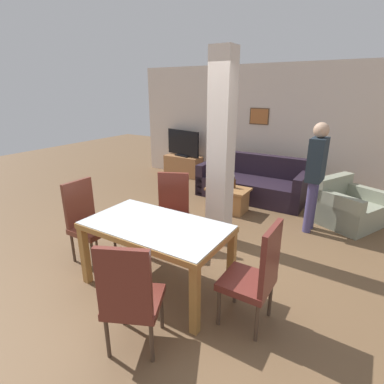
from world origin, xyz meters
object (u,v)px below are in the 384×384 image
object	(u,v)px
tv_screen	(183,144)
standing_person	(316,170)
dining_chair_far_left	(172,209)
tv_stand	(183,166)
dining_table	(156,238)
dining_chair_near_right	(130,296)
sofa	(252,184)
armchair	(346,208)
coffee_table	(228,199)
dining_chair_head_left	(87,219)
bottle	(234,183)
dining_chair_head_right	(256,274)

from	to	relation	value
tv_screen	standing_person	bearing A→B (deg)	167.93
dining_chair_far_left	tv_stand	bearing A→B (deg)	-83.44
dining_table	dining_chair_near_right	distance (m)	0.94
dining_table	tv_stand	bearing A→B (deg)	119.80
sofa	armchair	bearing A→B (deg)	167.40
dining_table	coffee_table	world-z (taller)	dining_table
dining_table	sofa	xyz separation A→B (m)	(-0.17, 3.43, -0.32)
dining_chair_near_right	sofa	size ratio (longest dim) A/B	0.49
dining_table	sofa	bearing A→B (deg)	92.81
dining_chair_head_left	dining_chair_near_right	xyz separation A→B (m)	(1.55, -0.85, 0.00)
tv_stand	tv_screen	xyz separation A→B (m)	(0.00, 0.00, 0.59)
coffee_table	tv_stand	distance (m)	2.57
dining_table	tv_stand	xyz separation A→B (m)	(-2.33, 4.06, -0.35)
dining_table	tv_stand	size ratio (longest dim) A/B	1.62
armchair	bottle	world-z (taller)	armchair
dining_chair_near_right	bottle	distance (m)	3.47
coffee_table	standing_person	xyz separation A→B (m)	(1.47, -0.05, 0.77)
dining_table	bottle	size ratio (longest dim) A/B	6.91
dining_chair_head_right	coffee_table	xyz separation A→B (m)	(-1.46, 2.50, -0.34)
dining_chair_head_right	dining_chair_near_right	xyz separation A→B (m)	(-0.77, -0.85, 0.00)
dining_table	tv_screen	size ratio (longest dim) A/B	1.51
dining_chair_head_left	tv_screen	bearing A→B (deg)	-163.94
armchair	dining_chair_near_right	bearing A→B (deg)	7.92
sofa	tv_screen	size ratio (longest dim) A/B	2.05
coffee_table	dining_table	bearing A→B (deg)	-83.43
sofa	tv_stand	xyz separation A→B (m)	(-2.16, 0.63, -0.03)
dining_table	tv_screen	world-z (taller)	tv_screen
dining_chair_head_right	sofa	size ratio (longest dim) A/B	0.49
tv_stand	standing_person	distance (m)	3.93
tv_stand	standing_person	world-z (taller)	standing_person
standing_person	dining_chair_head_left	bearing A→B (deg)	138.36
dining_chair_far_left	armchair	xyz separation A→B (m)	(2.05, 2.16, -0.29)
standing_person	dining_table	bearing A→B (deg)	156.30
dining_chair_head_left	dining_chair_near_right	distance (m)	1.77
armchair	tv_stand	bearing A→B (deg)	-78.66
dining_table	dining_chair_far_left	bearing A→B (deg)	114.57
dining_chair_head_right	tv_stand	size ratio (longest dim) A/B	1.09
dining_chair_near_right	coffee_table	size ratio (longest dim) A/B	1.40
dining_chair_head_right	tv_stand	bearing A→B (deg)	40.72
sofa	coffee_table	size ratio (longest dim) A/B	2.83
dining_chair_head_left	sofa	bearing A→B (deg)	163.91
tv_screen	dining_chair_near_right	bearing A→B (deg)	131.71
dining_chair_near_right	sofa	bearing A→B (deg)	72.45
dining_chair_far_left	standing_person	xyz separation A→B (m)	(1.58, 1.58, 0.43)
dining_chair_head_right	bottle	bearing A→B (deg)	28.43
coffee_table	tv_stand	xyz separation A→B (m)	(-2.04, 1.56, 0.04)
dining_chair_head_left	dining_chair_head_right	bearing A→B (deg)	90.00
dining_chair_far_left	bottle	xyz separation A→B (m)	(0.18, 1.70, -0.03)
dining_chair_head_left	bottle	distance (m)	2.73
bottle	dining_chair_near_right	bearing A→B (deg)	-79.79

